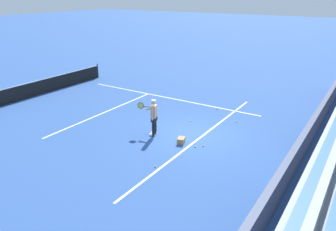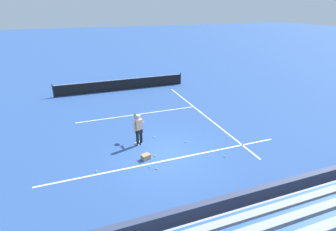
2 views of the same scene
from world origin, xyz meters
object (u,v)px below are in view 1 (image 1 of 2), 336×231
(tennis_ball_midcourt, at_px, (237,121))
(tennis_ball_near_player, at_px, (157,125))
(tennis_ball_stray_back, at_px, (185,138))
(tennis_ball_far_left, at_px, (203,146))
(tennis_ball_by_box, at_px, (155,166))
(tennis_net, at_px, (37,88))
(tennis_ball_toward_net, at_px, (191,121))
(tennis_ball_on_baseline, at_px, (195,147))
(tennis_ball_far_right, at_px, (217,109))
(ball_box_cardboard, at_px, (181,141))
(tennis_player, at_px, (154,117))

(tennis_ball_midcourt, height_order, tennis_ball_near_player, same)
(tennis_ball_stray_back, height_order, tennis_ball_far_left, same)
(tennis_ball_by_box, bearing_deg, tennis_net, 73.57)
(tennis_ball_stray_back, distance_m, tennis_ball_toward_net, 2.12)
(tennis_ball_stray_back, relative_size, tennis_ball_on_baseline, 1.00)
(tennis_ball_stray_back, xyz_separation_m, tennis_ball_on_baseline, (-0.53, -0.84, 0.00))
(tennis_ball_near_player, bearing_deg, tennis_ball_far_right, -21.09)
(tennis_ball_by_box, bearing_deg, tennis_ball_midcourt, -8.43)
(ball_box_cardboard, xyz_separation_m, tennis_ball_stray_back, (0.50, 0.12, -0.10))
(ball_box_cardboard, distance_m, tennis_ball_far_left, 1.01)
(tennis_player, xyz_separation_m, tennis_ball_midcourt, (3.60, -2.66, -0.86))
(tennis_ball_stray_back, distance_m, tennis_net, 11.27)
(tennis_net, bearing_deg, tennis_ball_near_player, -90.20)
(tennis_ball_by_box, relative_size, tennis_ball_far_left, 1.00)
(tennis_ball_by_box, distance_m, tennis_ball_far_left, 2.68)
(tennis_ball_on_baseline, bearing_deg, tennis_ball_far_right, 14.33)
(ball_box_cardboard, relative_size, tennis_ball_far_left, 6.06)
(tennis_ball_toward_net, relative_size, tennis_ball_near_player, 1.00)
(tennis_ball_far_left, bearing_deg, ball_box_cardboard, 103.24)
(tennis_ball_toward_net, bearing_deg, tennis_player, 164.98)
(ball_box_cardboard, bearing_deg, tennis_ball_near_player, 62.77)
(tennis_ball_stray_back, height_order, tennis_net, tennis_net)
(tennis_player, relative_size, tennis_ball_far_right, 25.98)
(tennis_ball_near_player, bearing_deg, tennis_ball_by_box, -146.34)
(tennis_player, bearing_deg, tennis_ball_midcourt, -36.45)
(tennis_ball_midcourt, relative_size, tennis_ball_far_left, 1.00)
(tennis_ball_on_baseline, xyz_separation_m, tennis_ball_far_left, (0.26, -0.25, 0.00))
(tennis_ball_toward_net, bearing_deg, tennis_net, 97.66)
(tennis_ball_far_right, relative_size, tennis_ball_far_left, 1.00)
(tennis_player, distance_m, tennis_ball_midcourt, 4.56)
(tennis_ball_by_box, distance_m, tennis_ball_far_right, 7.28)
(tennis_ball_midcourt, distance_m, tennis_ball_far_left, 3.45)
(ball_box_cardboard, height_order, tennis_ball_near_player, ball_box_cardboard)
(tennis_ball_stray_back, xyz_separation_m, tennis_ball_near_player, (0.54, 1.90, 0.00))
(ball_box_cardboard, height_order, tennis_ball_by_box, ball_box_cardboard)
(tennis_player, height_order, tennis_ball_midcourt, tennis_player)
(tennis_ball_on_baseline, distance_m, tennis_ball_far_right, 5.08)
(tennis_ball_stray_back, bearing_deg, tennis_ball_near_player, 74.26)
(tennis_ball_far_left, bearing_deg, tennis_ball_stray_back, 76.07)
(tennis_ball_far_left, bearing_deg, tennis_ball_by_box, 164.03)
(tennis_ball_stray_back, height_order, tennis_ball_midcourt, same)
(tennis_ball_on_baseline, xyz_separation_m, tennis_ball_far_right, (4.92, 1.26, 0.00))
(tennis_ball_far_left, bearing_deg, tennis_ball_toward_net, 39.60)
(tennis_ball_by_box, distance_m, tennis_ball_near_player, 4.07)
(tennis_player, height_order, tennis_ball_near_player, tennis_player)
(tennis_ball_toward_net, height_order, tennis_net, tennis_net)
(tennis_ball_near_player, xyz_separation_m, tennis_ball_far_left, (-0.81, -2.99, 0.00))
(tennis_ball_on_baseline, distance_m, tennis_ball_near_player, 2.94)
(tennis_ball_on_baseline, xyz_separation_m, tennis_ball_near_player, (1.07, 2.74, 0.00))
(tennis_ball_on_baseline, relative_size, tennis_ball_toward_net, 1.00)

